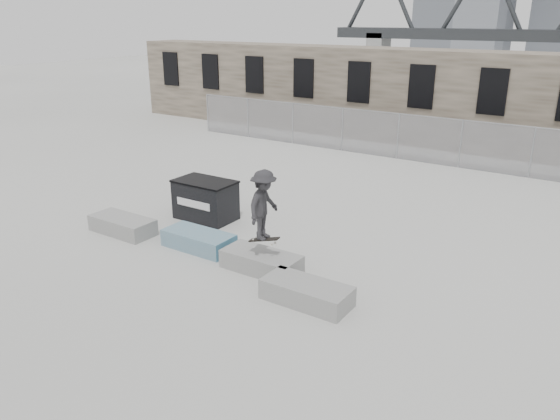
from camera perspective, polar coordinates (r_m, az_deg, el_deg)
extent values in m
plane|color=beige|center=(14.69, -6.86, -4.69)|extent=(120.00, 120.00, 0.00)
cube|color=brown|center=(28.02, 15.35, 11.26)|extent=(36.00, 2.50, 4.50)
cube|color=black|center=(35.41, -11.32, 14.26)|extent=(1.20, 0.12, 2.00)
cube|color=black|center=(33.25, -7.27, 14.14)|extent=(1.20, 0.12, 2.00)
cube|color=black|center=(31.26, -2.68, 13.93)|extent=(1.20, 0.12, 2.00)
cube|color=black|center=(29.49, 2.49, 13.58)|extent=(1.20, 0.12, 2.00)
cube|color=black|center=(27.97, 8.24, 13.07)|extent=(1.20, 0.12, 2.00)
cube|color=black|center=(26.75, 14.56, 12.36)|extent=(1.20, 0.12, 2.00)
cube|color=black|center=(25.87, 21.35, 11.44)|extent=(1.20, 0.12, 2.00)
cylinder|color=gray|center=(30.46, -7.58, 10.02)|extent=(0.06, 0.06, 2.00)
cylinder|color=gray|center=(28.75, -3.38, 9.59)|extent=(0.06, 0.06, 2.00)
cylinder|color=gray|center=(27.21, 1.32, 9.04)|extent=(0.06, 0.06, 2.00)
cylinder|color=gray|center=(25.86, 6.52, 8.36)|extent=(0.06, 0.06, 2.00)
cylinder|color=gray|center=(24.76, 12.21, 7.53)|extent=(0.06, 0.06, 2.00)
cylinder|color=gray|center=(23.91, 18.35, 6.55)|extent=(0.06, 0.06, 2.00)
cylinder|color=gray|center=(23.37, 24.82, 5.44)|extent=(0.06, 0.06, 2.00)
cube|color=#99999E|center=(24.76, 12.21, 7.53)|extent=(22.00, 0.02, 2.00)
cylinder|color=gray|center=(24.57, 12.38, 9.81)|extent=(22.00, 0.04, 0.04)
cube|color=gray|center=(16.62, -16.12, -1.52)|extent=(2.00, 0.90, 0.47)
cube|color=#2D471E|center=(16.56, -16.18, -0.96)|extent=(1.76, 0.66, 0.10)
cube|color=teal|center=(15.07, -8.49, -3.15)|extent=(2.00, 0.90, 0.47)
cube|color=#2D471E|center=(15.00, -8.52, -2.53)|extent=(1.76, 0.66, 0.10)
cube|color=gray|center=(13.66, -1.96, -5.42)|extent=(2.00, 0.90, 0.47)
cube|color=#2D471E|center=(13.59, -1.97, -4.75)|extent=(1.76, 0.66, 0.10)
cube|color=gray|center=(12.22, 2.80, -8.64)|extent=(2.00, 0.90, 0.47)
cube|color=#2D471E|center=(12.14, 2.81, -7.91)|extent=(1.76, 0.66, 0.10)
cube|color=black|center=(17.12, -7.79, 1.00)|extent=(1.85, 1.12, 1.19)
cube|color=black|center=(16.93, -7.88, 2.97)|extent=(1.89, 1.17, 0.06)
cube|color=white|center=(16.70, -9.06, 0.62)|extent=(1.29, 0.03, 0.23)
cube|color=gray|center=(71.29, 10.22, 16.16)|extent=(2.00, 3.00, 4.00)
imported|color=#29282A|center=(13.00, -1.71, 0.54)|extent=(0.74, 1.17, 1.73)
cube|color=black|center=(13.32, -1.68, -3.09)|extent=(0.81, 0.31, 0.21)
cylinder|color=beige|center=(13.44, -2.82, -3.13)|extent=(0.06, 0.03, 0.06)
cylinder|color=beige|center=(13.54, -2.47, -2.94)|extent=(0.06, 0.03, 0.06)
cylinder|color=beige|center=(13.14, -0.85, -3.66)|extent=(0.06, 0.03, 0.06)
cylinder|color=beige|center=(13.24, -0.51, -3.46)|extent=(0.06, 0.03, 0.06)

